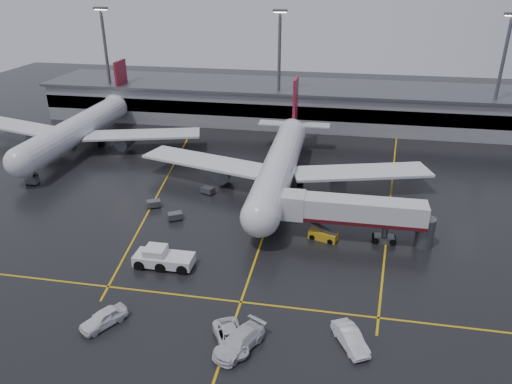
# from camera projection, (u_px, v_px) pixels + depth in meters

# --- Properties ---
(ground) EXTENTS (220.00, 220.00, 0.00)m
(ground) POSITION_uv_depth(u_px,v_px,m) (272.00, 212.00, 72.55)
(ground) COLOR black
(ground) RESTS_ON ground
(apron_line_centre) EXTENTS (0.25, 90.00, 0.02)m
(apron_line_centre) POSITION_uv_depth(u_px,v_px,m) (272.00, 212.00, 72.54)
(apron_line_centre) COLOR gold
(apron_line_centre) RESTS_ON ground
(apron_line_stop) EXTENTS (60.00, 0.25, 0.02)m
(apron_line_stop) POSITION_uv_depth(u_px,v_px,m) (241.00, 302.00, 52.88)
(apron_line_stop) COLOR gold
(apron_line_stop) RESTS_ON ground
(apron_line_left) EXTENTS (9.99, 69.35, 0.02)m
(apron_line_left) POSITION_uv_depth(u_px,v_px,m) (167.00, 177.00, 84.77)
(apron_line_left) COLOR gold
(apron_line_left) RESTS_ON ground
(apron_line_right) EXTENTS (7.57, 69.64, 0.02)m
(apron_line_right) POSITION_uv_depth(u_px,v_px,m) (391.00, 193.00, 78.52)
(apron_line_right) COLOR gold
(apron_line_right) RESTS_ON ground
(terminal) EXTENTS (122.00, 19.00, 8.60)m
(terminal) POSITION_uv_depth(u_px,v_px,m) (303.00, 104.00, 113.57)
(terminal) COLOR gray
(terminal) RESTS_ON ground
(light_mast_left) EXTENTS (3.00, 1.20, 25.45)m
(light_mast_left) POSITION_uv_depth(u_px,v_px,m) (107.00, 58.00, 111.43)
(light_mast_left) COLOR #595B60
(light_mast_left) RESTS_ON ground
(light_mast_mid) EXTENTS (3.00, 1.20, 25.45)m
(light_mast_mid) POSITION_uv_depth(u_px,v_px,m) (279.00, 63.00, 104.85)
(light_mast_mid) COLOR #595B60
(light_mast_mid) RESTS_ON ground
(light_mast_right) EXTENTS (3.00, 1.20, 25.45)m
(light_mast_right) POSITION_uv_depth(u_px,v_px,m) (501.00, 70.00, 97.45)
(light_mast_right) COLOR #595B60
(light_mast_right) RESTS_ON ground
(main_airliner) EXTENTS (48.80, 45.60, 14.10)m
(main_airliner) POSITION_uv_depth(u_px,v_px,m) (281.00, 162.00, 79.45)
(main_airliner) COLOR silver
(main_airliner) RESTS_ON ground
(second_airliner) EXTENTS (48.80, 45.60, 14.10)m
(second_airliner) POSITION_uv_depth(u_px,v_px,m) (81.00, 127.00, 97.08)
(second_airliner) COLOR silver
(second_airliner) RESTS_ON ground
(jet_bridge) EXTENTS (19.90, 3.40, 6.05)m
(jet_bridge) POSITION_uv_depth(u_px,v_px,m) (355.00, 213.00, 63.59)
(jet_bridge) COLOR silver
(jet_bridge) RESTS_ON ground
(pushback_tractor) EXTENTS (7.21, 3.10, 2.57)m
(pushback_tractor) POSITION_uv_depth(u_px,v_px,m) (162.00, 258.00, 58.96)
(pushback_tractor) COLOR silver
(pushback_tractor) RESTS_ON ground
(belt_loader) EXTENTS (4.07, 2.66, 2.39)m
(belt_loader) POSITION_uv_depth(u_px,v_px,m) (323.00, 235.00, 64.98)
(belt_loader) COLOR gold
(belt_loader) RESTS_ON ground
(service_van_a) EXTENTS (4.87, 6.19, 1.56)m
(service_van_a) POSITION_uv_depth(u_px,v_px,m) (231.00, 338.00, 46.62)
(service_van_a) COLOR silver
(service_van_a) RESTS_ON ground
(service_van_b) EXTENTS (4.97, 6.54, 1.76)m
(service_van_b) POSITION_uv_depth(u_px,v_px,m) (239.00, 341.00, 46.06)
(service_van_b) COLOR silver
(service_van_b) RESTS_ON ground
(service_van_c) EXTENTS (3.97, 5.36, 1.69)m
(service_van_c) POSITION_uv_depth(u_px,v_px,m) (350.00, 338.00, 46.49)
(service_van_c) COLOR white
(service_van_c) RESTS_ON ground
(service_van_d) EXTENTS (4.29, 5.26, 1.69)m
(service_van_d) POSITION_uv_depth(u_px,v_px,m) (103.00, 318.00, 49.17)
(service_van_d) COLOR white
(service_van_d) RESTS_ON ground
(baggage_cart_a) EXTENTS (2.38, 2.14, 1.12)m
(baggage_cart_a) POSITION_uv_depth(u_px,v_px,m) (175.00, 216.00, 70.00)
(baggage_cart_a) COLOR #595B60
(baggage_cart_a) RESTS_ON ground
(baggage_cart_b) EXTENTS (2.37, 2.05, 1.12)m
(baggage_cart_b) POSITION_uv_depth(u_px,v_px,m) (154.00, 204.00, 73.69)
(baggage_cart_b) COLOR #595B60
(baggage_cart_b) RESTS_ON ground
(baggage_cart_c) EXTENTS (2.36, 2.00, 1.12)m
(baggage_cart_c) POSITION_uv_depth(u_px,v_px,m) (208.00, 190.00, 78.17)
(baggage_cart_c) COLOR #595B60
(baggage_cart_c) RESTS_ON ground
(baggage_cart_d) EXTENTS (2.05, 1.38, 1.12)m
(baggage_cart_d) POSITION_uv_depth(u_px,v_px,m) (29.00, 163.00, 89.03)
(baggage_cart_d) COLOR #595B60
(baggage_cart_d) RESTS_ON ground
(baggage_cart_e) EXTENTS (2.04, 1.36, 1.12)m
(baggage_cart_e) POSITION_uv_depth(u_px,v_px,m) (32.00, 181.00, 81.63)
(baggage_cart_e) COLOR #595B60
(baggage_cart_e) RESTS_ON ground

